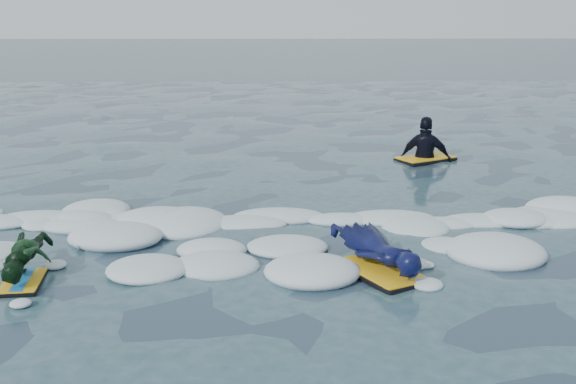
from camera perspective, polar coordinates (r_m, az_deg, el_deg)
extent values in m
plane|color=#172C39|center=(8.83, -2.48, -5.39)|extent=(120.00, 120.00, 0.00)
cube|color=black|center=(8.38, 7.33, -6.33)|extent=(1.07, 1.27, 0.06)
cube|color=yellow|center=(8.37, 7.34, -6.09)|extent=(1.04, 1.24, 0.02)
imported|color=#0B0D52|center=(8.54, 7.14, -4.43)|extent=(1.18, 1.78, 0.40)
cube|color=black|center=(8.57, -20.20, -6.72)|extent=(0.50, 0.80, 0.04)
cube|color=yellow|center=(8.57, -20.22, -6.56)|extent=(0.48, 0.78, 0.01)
cube|color=blue|center=(8.56, -20.22, -6.50)|extent=(0.22, 0.73, 0.00)
imported|color=#113E18|center=(8.68, -19.90, -4.96)|extent=(0.62, 1.17, 0.43)
cube|color=black|center=(14.61, 10.80, 2.56)|extent=(1.32, 1.12, 0.06)
cube|color=yellow|center=(14.60, 10.81, 2.71)|extent=(1.29, 1.09, 0.02)
imported|color=black|center=(14.61, 10.80, 2.49)|extent=(1.10, 0.72, 1.74)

